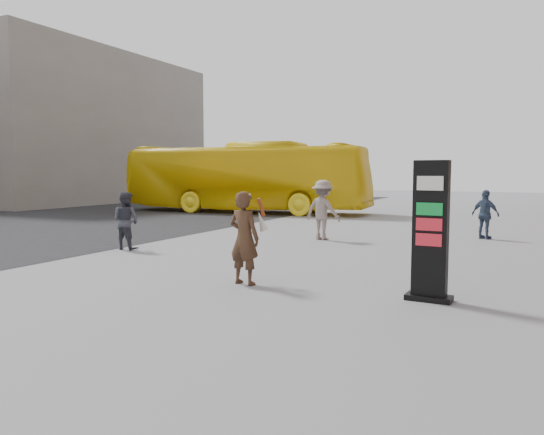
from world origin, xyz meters
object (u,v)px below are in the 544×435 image
at_px(info_pylon, 431,231).
at_px(woman, 245,237).
at_px(pedestrian_a, 126,221).
at_px(bus, 246,178).
at_px(pedestrian_b, 323,210).
at_px(pedestrian_c, 485,215).

distance_m(info_pylon, woman, 3.33).
relative_size(info_pylon, pedestrian_a, 1.46).
bearing_deg(woman, bus, -52.78).
bearing_deg(woman, info_pylon, -167.80).
relative_size(info_pylon, pedestrian_b, 1.24).
bearing_deg(pedestrian_a, info_pylon, 164.70).
height_order(pedestrian_a, pedestrian_b, pedestrian_b).
height_order(pedestrian_b, pedestrian_c, pedestrian_b).
relative_size(bus, pedestrian_b, 6.91).
bearing_deg(pedestrian_b, pedestrian_a, 60.04).
distance_m(woman, pedestrian_c, 9.73).
bearing_deg(info_pylon, bus, 130.63).
height_order(bus, pedestrian_c, bus).
bearing_deg(pedestrian_b, info_pylon, 137.04).
distance_m(woman, bus, 17.51).
height_order(pedestrian_a, pedestrian_c, pedestrian_a).
bearing_deg(pedestrian_c, woman, 95.61).
bearing_deg(woman, pedestrian_a, -17.84).
relative_size(info_pylon, woman, 1.31).
height_order(woman, bus, bus).
bearing_deg(info_pylon, pedestrian_a, 167.62).
bearing_deg(info_pylon, pedestrian_c, 91.48).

